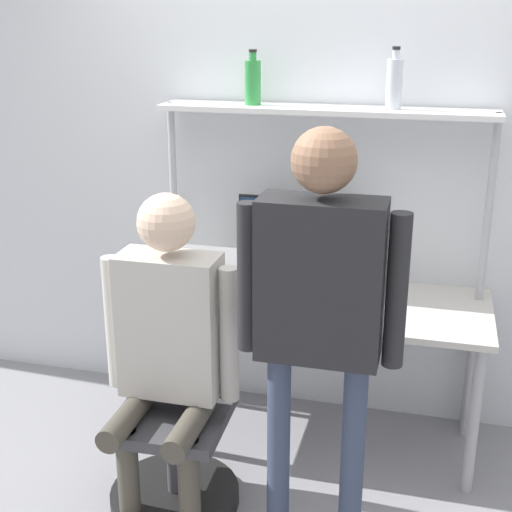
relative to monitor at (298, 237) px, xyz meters
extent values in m
plane|color=gray|center=(0.11, -0.51, -0.99)|extent=(12.00, 12.00, 0.00)
cube|color=silver|center=(0.11, 0.20, 0.36)|extent=(8.00, 0.06, 2.70)
cube|color=beige|center=(0.11, -0.16, -0.26)|extent=(1.64, 0.66, 0.03)
cylinder|color=#A5A5AA|center=(-0.65, -0.43, -0.63)|extent=(0.05, 0.05, 0.72)
cylinder|color=#A5A5AA|center=(0.87, -0.43, -0.63)|extent=(0.05, 0.05, 0.72)
cylinder|color=#A5A5AA|center=(-0.65, 0.11, -0.63)|extent=(0.05, 0.05, 0.72)
cylinder|color=#A5A5AA|center=(0.87, 0.11, -0.63)|extent=(0.05, 0.05, 0.72)
cube|color=white|center=(0.11, 0.03, 0.61)|extent=(1.56, 0.26, 0.02)
cylinder|color=#B2B2B7|center=(-0.65, 0.03, -0.18)|extent=(0.04, 0.04, 1.61)
cylinder|color=#B2B2B7|center=(0.87, 0.03, -0.18)|extent=(0.04, 0.04, 1.61)
cylinder|color=black|center=(0.00, 0.00, -0.24)|extent=(0.21, 0.21, 0.01)
cylinder|color=black|center=(0.00, 0.00, -0.18)|extent=(0.06, 0.06, 0.11)
cube|color=black|center=(0.00, 0.00, 0.03)|extent=(0.60, 0.01, 0.33)
cube|color=navy|center=(0.00, 0.00, 0.03)|extent=(0.57, 0.02, 0.31)
cube|color=silver|center=(-0.38, -0.28, -0.24)|extent=(0.36, 0.23, 0.01)
cube|color=black|center=(-0.38, -0.29, -0.24)|extent=(0.30, 0.13, 0.00)
cube|color=silver|center=(-0.38, -0.21, -0.13)|extent=(0.36, 0.10, 0.21)
cube|color=#194C8C|center=(-0.38, -0.21, -0.14)|extent=(0.31, 0.09, 0.18)
cube|color=silver|center=(-0.07, -0.28, -0.24)|extent=(0.07, 0.15, 0.01)
cube|color=black|center=(-0.07, -0.28, -0.24)|extent=(0.06, 0.13, 0.00)
cylinder|color=black|center=(-0.36, -0.82, -0.96)|extent=(0.56, 0.56, 0.06)
cylinder|color=#4C4C51|center=(-0.36, -0.82, -0.77)|extent=(0.06, 0.06, 0.33)
cube|color=#3F3F44|center=(-0.36, -0.82, -0.58)|extent=(0.48, 0.48, 0.05)
cube|color=#3F3F44|center=(-0.37, -0.61, -0.33)|extent=(0.42, 0.05, 0.45)
cylinder|color=#4C473D|center=(-0.49, -0.99, -0.77)|extent=(0.09, 0.09, 0.44)
cylinder|color=#4C473D|center=(-0.23, -0.99, -0.77)|extent=(0.09, 0.09, 0.44)
cylinder|color=#4C473D|center=(-0.49, -0.96, -0.51)|extent=(0.10, 0.38, 0.10)
cylinder|color=#4C473D|center=(-0.23, -0.96, -0.51)|extent=(0.10, 0.38, 0.10)
cube|color=beige|center=(-0.36, -0.79, -0.16)|extent=(0.41, 0.20, 0.60)
cylinder|color=beige|center=(-0.61, -0.79, -0.18)|extent=(0.08, 0.08, 0.57)
cylinder|color=beige|center=(-0.11, -0.79, -0.18)|extent=(0.08, 0.08, 0.57)
sphere|color=beige|center=(-0.36, -0.79, 0.27)|extent=(0.23, 0.23, 0.23)
cylinder|color=#38425B|center=(0.12, -0.92, -0.57)|extent=(0.09, 0.09, 0.83)
cylinder|color=#38425B|center=(0.41, -0.92, -0.57)|extent=(0.09, 0.09, 0.83)
cube|color=#262628|center=(0.26, -0.92, 0.14)|extent=(0.44, 0.20, 0.59)
cylinder|color=#262628|center=(0.00, -0.92, 0.12)|extent=(0.08, 0.08, 0.56)
cylinder|color=#262628|center=(0.53, -0.92, 0.12)|extent=(0.08, 0.08, 0.56)
sphere|color=#8C664C|center=(0.26, -0.92, 0.57)|extent=(0.23, 0.23, 0.23)
cylinder|color=silver|center=(0.41, 0.03, 0.73)|extent=(0.07, 0.07, 0.22)
cylinder|color=silver|center=(0.41, 0.03, 0.86)|extent=(0.03, 0.03, 0.04)
cylinder|color=black|center=(0.41, 0.03, 0.89)|extent=(0.04, 0.04, 0.01)
cylinder|color=#2D8C3F|center=(-0.23, 0.03, 0.72)|extent=(0.08, 0.08, 0.20)
cylinder|color=#2D8C3F|center=(-0.23, 0.03, 0.84)|extent=(0.03, 0.03, 0.04)
cylinder|color=black|center=(-0.23, 0.03, 0.87)|extent=(0.04, 0.04, 0.01)
camera|label=1|loc=(0.64, -3.25, 1.03)|focal=50.00mm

